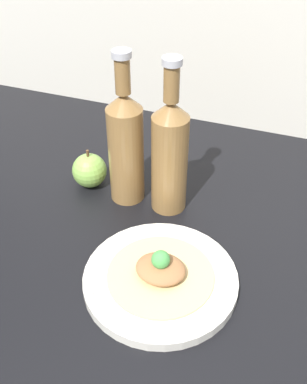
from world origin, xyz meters
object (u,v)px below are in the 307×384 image
plated_food (161,271)px  apple (89,170)px  plate (160,278)px  cider_bottle_left (126,145)px  cider_bottle_right (170,154)px

plated_food → apple: 30.79cm
plate → cider_bottle_left: 26.66cm
plated_food → apple: bearing=138.3°
cider_bottle_left → cider_bottle_right: 8.84cm
cider_bottle_right → apple: cider_bottle_right is taller
plate → plated_food: (0.00, 0.00, 1.93)cm
cider_bottle_right → plated_food: bearing=-75.1°
cider_bottle_right → apple: 19.83cm
plate → plated_food: bearing=0.0°
plate → apple: (-23.00, 20.46, 2.46)cm
apple → cider_bottle_right: bearing=-2.6°
cider_bottle_left → plated_food: bearing=-54.4°
plate → cider_bottle_left: size_ratio=0.83×
cider_bottle_left → apple: bearing=174.9°
plated_food → cider_bottle_left: cider_bottle_left is taller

